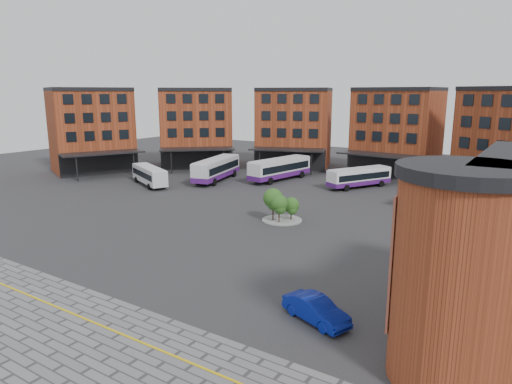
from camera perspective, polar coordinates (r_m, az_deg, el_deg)
The scene contains 11 objects.
ground at distance 41.91m, azimuth -7.44°, elevation -6.92°, with size 160.00×160.00×0.00m, color #28282B.
yellow_line at distance 31.86m, azimuth -21.59°, elevation -14.09°, with size 26.00×0.15×0.02m, color gold.
main_building at distance 75.03m, azimuth 8.92°, elevation 7.20°, with size 94.14×42.48×14.60m.
tree_island at distance 49.35m, azimuth 2.99°, elevation -1.51°, with size 4.40×4.40×3.61m.
bus_a at distance 70.63m, azimuth -13.19°, elevation 2.17°, with size 10.00×6.45×2.83m.
bus_b at distance 72.74m, azimuth -4.96°, elevation 2.93°, with size 5.81×12.87×3.54m.
bus_c at distance 72.95m, azimuth 3.01°, elevation 2.96°, with size 4.87×12.65×3.48m.
bus_d at distance 68.79m, azimuth 12.79°, elevation 1.84°, with size 6.98×10.28×2.92m.
bus_e at distance 62.06m, azimuth 22.63°, elevation 0.40°, with size 5.77×12.97×3.56m.
bus_f at distance 56.85m, azimuth 28.02°, elevation -1.40°, with size 9.56×9.46×3.08m.
blue_car at distance 29.02m, azimuth 7.51°, elevation -14.35°, with size 1.62×4.64×1.53m, color #0C1E9C.
Camera 1 is at (25.97, -29.89, 13.75)m, focal length 32.00 mm.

